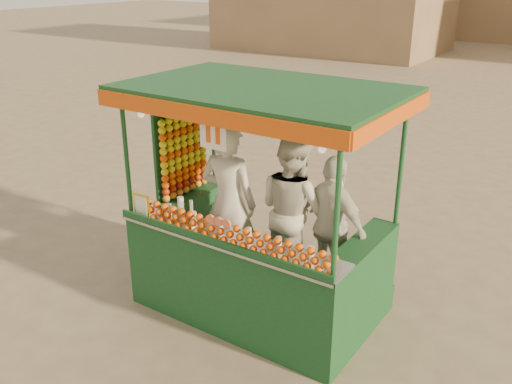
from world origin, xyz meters
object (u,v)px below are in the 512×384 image
Objects in this scene: juice_cart at (250,243)px; vendor_right at (333,225)px; vendor_left at (229,203)px; vendor_middle at (293,210)px.

vendor_right is at bearing 30.67° from juice_cart.
juice_cart is 0.95m from vendor_right.
vendor_left is at bearing 167.10° from juice_cart.
juice_cart is 0.61m from vendor_middle.
vendor_left is 1.17× the size of vendor_right.
vendor_left is at bearing 45.57° from vendor_middle.
juice_cart is 1.55× the size of vendor_left.
vendor_right is (0.78, 0.46, 0.25)m from juice_cart.
vendor_middle reaches higher than vendor_right.
juice_cart reaches higher than vendor_left.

